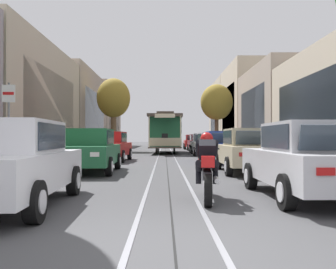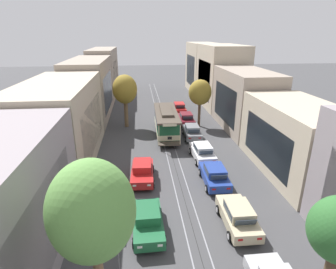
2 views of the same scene
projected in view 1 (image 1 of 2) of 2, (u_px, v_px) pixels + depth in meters
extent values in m
plane|color=#424244|center=(166.00, 154.00, 28.18)|extent=(160.00, 160.00, 0.00)
cube|color=gray|center=(160.00, 152.00, 32.22)|extent=(0.08, 68.43, 0.01)
cube|color=gray|center=(172.00, 152.00, 32.23)|extent=(0.08, 68.43, 0.01)
cube|color=black|center=(166.00, 152.00, 32.22)|extent=(0.03, 68.43, 0.01)
cube|color=#BCAD93|center=(9.00, 100.00, 24.60)|extent=(5.99, 14.81, 7.58)
cube|color=#2D3842|center=(53.00, 106.00, 24.62)|extent=(0.04, 10.57, 4.55)
cube|color=gray|center=(72.00, 111.00, 39.71)|extent=(5.10, 14.81, 8.28)
cube|color=#2D3842|center=(96.00, 115.00, 39.73)|extent=(0.04, 10.57, 4.97)
cube|color=gray|center=(100.00, 116.00, 54.82)|extent=(4.43, 14.81, 8.93)
cube|color=#2D3842|center=(115.00, 119.00, 54.84)|extent=(0.04, 10.57, 5.36)
cube|color=#2D3842|center=(304.00, 111.00, 20.24)|extent=(0.04, 8.46, 3.67)
cube|color=gray|center=(281.00, 110.00, 32.35)|extent=(5.21, 11.79, 7.44)
cube|color=#2D3842|center=(252.00, 114.00, 32.33)|extent=(0.04, 8.46, 4.47)
cube|color=#BCAD93|center=(252.00, 107.00, 44.45)|extent=(5.93, 11.79, 9.94)
cube|color=#2D3842|center=(228.00, 111.00, 44.42)|extent=(0.04, 8.46, 5.97)
cube|color=#BCAD93|center=(230.00, 114.00, 56.53)|extent=(4.95, 11.79, 9.88)
cube|color=#2D3842|center=(214.00, 117.00, 56.50)|extent=(0.04, 8.46, 5.93)
cube|color=silver|center=(9.00, 171.00, 6.63)|extent=(1.96, 4.37, 0.66)
cube|color=silver|center=(12.00, 137.00, 6.79)|extent=(1.55, 2.12, 0.60)
cube|color=#2D3842|center=(33.00, 138.00, 7.97)|extent=(1.30, 0.25, 0.45)
cube|color=#2D3842|center=(53.00, 137.00, 6.82)|extent=(0.10, 1.81, 0.47)
cube|color=#B21414|center=(67.00, 159.00, 8.82)|extent=(0.28, 0.05, 0.12)
cube|color=#B21414|center=(20.00, 159.00, 8.76)|extent=(0.28, 0.05, 0.12)
cylinder|color=black|center=(35.00, 202.00, 5.34)|extent=(0.22, 0.65, 0.64)
cylinder|color=silver|center=(43.00, 202.00, 5.34)|extent=(0.03, 0.35, 0.35)
cylinder|color=black|center=(74.00, 181.00, 8.00)|extent=(0.22, 0.65, 0.64)
cylinder|color=silver|center=(79.00, 181.00, 8.01)|extent=(0.03, 0.35, 0.35)
cube|color=#1E6038|center=(89.00, 154.00, 13.29)|extent=(1.88, 4.33, 0.66)
cube|color=#1E6038|center=(90.00, 137.00, 13.44)|extent=(1.52, 2.09, 0.60)
cube|color=#2D3842|center=(86.00, 138.00, 12.60)|extent=(1.34, 0.25, 0.47)
cube|color=#2D3842|center=(96.00, 138.00, 14.62)|extent=(1.30, 0.22, 0.45)
cube|color=#2D3842|center=(111.00, 137.00, 13.46)|extent=(0.06, 1.81, 0.47)
cube|color=#2D3842|center=(70.00, 137.00, 13.42)|extent=(0.06, 1.81, 0.47)
cube|color=white|center=(95.00, 154.00, 11.15)|extent=(0.28, 0.05, 0.14)
cube|color=#B21414|center=(112.00, 150.00, 15.46)|extent=(0.28, 0.05, 0.12)
cube|color=white|center=(58.00, 154.00, 11.11)|extent=(0.28, 0.05, 0.14)
cube|color=#B21414|center=(86.00, 150.00, 15.43)|extent=(0.28, 0.05, 0.12)
cylinder|color=black|center=(109.00, 166.00, 11.98)|extent=(0.21, 0.64, 0.64)
cylinder|color=silver|center=(112.00, 166.00, 11.98)|extent=(0.03, 0.35, 0.35)
cylinder|color=black|center=(55.00, 166.00, 11.93)|extent=(0.21, 0.64, 0.64)
cylinder|color=silver|center=(51.00, 166.00, 11.92)|extent=(0.03, 0.35, 0.35)
cylinder|color=black|center=(118.00, 161.00, 14.64)|extent=(0.21, 0.64, 0.64)
cylinder|color=silver|center=(120.00, 161.00, 14.65)|extent=(0.03, 0.35, 0.35)
cylinder|color=black|center=(73.00, 161.00, 14.59)|extent=(0.21, 0.64, 0.64)
cylinder|color=silver|center=(71.00, 161.00, 14.59)|extent=(0.03, 0.35, 0.35)
cube|color=red|center=(110.00, 149.00, 19.78)|extent=(1.98, 4.37, 0.66)
cube|color=red|center=(110.00, 137.00, 19.94)|extent=(1.56, 2.12, 0.60)
cube|color=#2D3842|center=(107.00, 138.00, 19.10)|extent=(1.34, 0.28, 0.47)
cube|color=#2D3842|center=(114.00, 138.00, 21.12)|extent=(1.30, 0.25, 0.45)
cube|color=#2D3842|center=(124.00, 137.00, 19.91)|extent=(0.11, 1.81, 0.47)
cube|color=#2D3842|center=(97.00, 137.00, 19.96)|extent=(0.11, 1.81, 0.47)
cube|color=white|center=(113.00, 148.00, 17.60)|extent=(0.28, 0.05, 0.14)
cube|color=#B21414|center=(126.00, 146.00, 21.92)|extent=(0.28, 0.05, 0.12)
cube|color=white|center=(90.00, 148.00, 17.64)|extent=(0.28, 0.05, 0.14)
cube|color=#B21414|center=(108.00, 146.00, 21.96)|extent=(0.28, 0.05, 0.12)
cylinder|color=black|center=(122.00, 156.00, 18.42)|extent=(0.23, 0.65, 0.64)
cylinder|color=silver|center=(124.00, 156.00, 18.41)|extent=(0.03, 0.35, 0.35)
cylinder|color=black|center=(88.00, 156.00, 18.47)|extent=(0.23, 0.65, 0.64)
cylinder|color=silver|center=(85.00, 156.00, 18.48)|extent=(0.03, 0.35, 0.35)
cylinder|color=black|center=(130.00, 154.00, 21.08)|extent=(0.23, 0.65, 0.64)
cylinder|color=silver|center=(131.00, 154.00, 21.08)|extent=(0.03, 0.35, 0.35)
cylinder|color=black|center=(99.00, 154.00, 21.14)|extent=(0.23, 0.65, 0.64)
cylinder|color=silver|center=(97.00, 154.00, 21.14)|extent=(0.03, 0.35, 0.35)
cube|color=#B7B7BC|center=(307.00, 167.00, 7.66)|extent=(1.82, 4.31, 0.66)
cube|color=#B7B7BC|center=(310.00, 137.00, 7.52)|extent=(1.48, 2.07, 0.60)
cube|color=#2D3842|center=(295.00, 138.00, 8.35)|extent=(1.33, 0.23, 0.47)
cube|color=#2D3842|center=(274.00, 137.00, 7.51)|extent=(0.04, 1.81, 0.47)
cube|color=white|center=(255.00, 157.00, 9.82)|extent=(0.28, 0.04, 0.14)
cube|color=#B21414|center=(326.00, 172.00, 5.50)|extent=(0.28, 0.04, 0.12)
cube|color=white|center=(297.00, 157.00, 9.83)|extent=(0.28, 0.04, 0.14)
cylinder|color=black|center=(251.00, 176.00, 8.99)|extent=(0.20, 0.64, 0.64)
cylinder|color=silver|center=(246.00, 176.00, 8.99)|extent=(0.02, 0.35, 0.35)
cylinder|color=black|center=(322.00, 176.00, 9.00)|extent=(0.20, 0.64, 0.64)
cylinder|color=silver|center=(326.00, 176.00, 9.00)|extent=(0.02, 0.35, 0.35)
cylinder|color=black|center=(286.00, 192.00, 6.32)|extent=(0.20, 0.64, 0.64)
cylinder|color=silver|center=(280.00, 192.00, 6.32)|extent=(0.02, 0.35, 0.35)
cube|color=#C1B28E|center=(247.00, 154.00, 13.29)|extent=(1.87, 4.33, 0.66)
cube|color=#C1B28E|center=(248.00, 137.00, 13.14)|extent=(1.51, 2.09, 0.60)
cube|color=#2D3842|center=(243.00, 138.00, 13.98)|extent=(1.34, 0.24, 0.47)
cube|color=#2D3842|center=(256.00, 138.00, 11.96)|extent=(1.30, 0.22, 0.45)
cube|color=#2D3842|center=(227.00, 137.00, 13.15)|extent=(0.06, 1.81, 0.47)
cube|color=#2D3842|center=(269.00, 137.00, 13.14)|extent=(0.06, 1.81, 0.47)
cube|color=white|center=(223.00, 150.00, 15.45)|extent=(0.28, 0.04, 0.14)
cube|color=#B21414|center=(244.00, 154.00, 11.13)|extent=(0.28, 0.04, 0.12)
cube|color=white|center=(250.00, 150.00, 15.44)|extent=(0.28, 0.04, 0.14)
cube|color=#B21414|center=(280.00, 154.00, 11.12)|extent=(0.28, 0.04, 0.12)
cylinder|color=black|center=(218.00, 161.00, 14.62)|extent=(0.21, 0.64, 0.64)
cylinder|color=silver|center=(215.00, 161.00, 14.62)|extent=(0.03, 0.35, 0.35)
cylinder|color=black|center=(262.00, 161.00, 14.61)|extent=(0.21, 0.64, 0.64)
cylinder|color=silver|center=(265.00, 161.00, 14.61)|extent=(0.03, 0.35, 0.35)
cylinder|color=black|center=(229.00, 166.00, 11.96)|extent=(0.21, 0.64, 0.64)
cylinder|color=silver|center=(225.00, 166.00, 11.96)|extent=(0.03, 0.35, 0.35)
cylinder|color=black|center=(283.00, 166.00, 11.95)|extent=(0.21, 0.64, 0.64)
cylinder|color=silver|center=(286.00, 166.00, 11.95)|extent=(0.03, 0.35, 0.35)
cube|color=#233D93|center=(222.00, 150.00, 18.70)|extent=(1.87, 4.33, 0.66)
cube|color=#233D93|center=(222.00, 137.00, 18.56)|extent=(1.51, 2.09, 0.60)
cube|color=#2D3842|center=(220.00, 138.00, 19.40)|extent=(1.34, 0.24, 0.47)
cube|color=#2D3842|center=(225.00, 138.00, 17.37)|extent=(1.30, 0.22, 0.45)
cube|color=#2D3842|center=(207.00, 137.00, 18.56)|extent=(0.06, 1.81, 0.47)
cube|color=#2D3842|center=(237.00, 137.00, 18.55)|extent=(0.06, 1.81, 0.47)
cube|color=white|center=(206.00, 147.00, 20.87)|extent=(0.28, 0.04, 0.14)
cube|color=#B21414|center=(216.00, 149.00, 16.55)|extent=(0.28, 0.04, 0.12)
cube|color=white|center=(226.00, 147.00, 20.86)|extent=(0.28, 0.04, 0.14)
cube|color=#B21414|center=(241.00, 149.00, 16.54)|extent=(0.28, 0.04, 0.12)
cylinder|color=black|center=(202.00, 155.00, 20.04)|extent=(0.21, 0.64, 0.64)
cylinder|color=silver|center=(200.00, 155.00, 20.04)|extent=(0.03, 0.35, 0.35)
cylinder|color=black|center=(234.00, 155.00, 20.03)|extent=(0.21, 0.64, 0.64)
cylinder|color=silver|center=(236.00, 155.00, 20.02)|extent=(0.03, 0.35, 0.35)
cylinder|color=black|center=(207.00, 157.00, 17.37)|extent=(0.21, 0.64, 0.64)
cylinder|color=silver|center=(205.00, 157.00, 17.37)|extent=(0.03, 0.35, 0.35)
cylinder|color=black|center=(244.00, 157.00, 17.36)|extent=(0.21, 0.64, 0.64)
cylinder|color=silver|center=(246.00, 157.00, 17.36)|extent=(0.03, 0.35, 0.35)
cube|color=silver|center=(211.00, 147.00, 23.42)|extent=(1.91, 4.35, 0.66)
cube|color=silver|center=(211.00, 137.00, 23.27)|extent=(1.53, 2.10, 0.60)
cube|color=#2D3842|center=(209.00, 138.00, 24.11)|extent=(1.34, 0.26, 0.47)
cube|color=#2D3842|center=(214.00, 138.00, 22.09)|extent=(1.30, 0.23, 0.45)
cube|color=#2D3842|center=(200.00, 137.00, 23.24)|extent=(0.08, 1.81, 0.47)
cube|color=#2D3842|center=(223.00, 137.00, 23.30)|extent=(0.08, 1.81, 0.47)
cube|color=white|center=(198.00, 145.00, 25.56)|extent=(0.28, 0.05, 0.14)
cube|color=#B21414|center=(207.00, 146.00, 21.24)|extent=(0.28, 0.05, 0.12)
cube|color=white|center=(214.00, 145.00, 25.60)|extent=(0.28, 0.05, 0.14)
cube|color=#B21414|center=(226.00, 146.00, 21.28)|extent=(0.28, 0.05, 0.12)
cylinder|color=black|center=(195.00, 152.00, 24.71)|extent=(0.22, 0.65, 0.64)
cylinder|color=silver|center=(193.00, 152.00, 24.71)|extent=(0.03, 0.35, 0.35)
cylinder|color=black|center=(221.00, 152.00, 24.78)|extent=(0.22, 0.65, 0.64)
cylinder|color=silver|center=(222.00, 152.00, 24.78)|extent=(0.03, 0.35, 0.35)
cylinder|color=black|center=(200.00, 153.00, 22.05)|extent=(0.22, 0.65, 0.64)
cylinder|color=silver|center=(198.00, 153.00, 22.05)|extent=(0.03, 0.35, 0.35)
cylinder|color=black|center=(229.00, 153.00, 22.11)|extent=(0.22, 0.65, 0.64)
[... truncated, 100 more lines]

